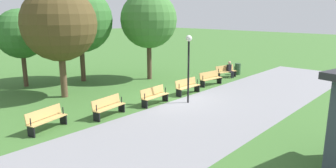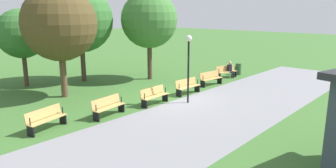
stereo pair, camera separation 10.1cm
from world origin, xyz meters
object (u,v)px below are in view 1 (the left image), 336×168
(person_seated, at_px, (230,69))
(lamp_post, at_px, (189,56))
(tree_3, at_px, (149,20))
(bench_3, at_px, (154,95))
(tree_2, at_px, (59,24))
(bench_0, at_px, (226,71))
(bench_4, at_px, (108,106))
(tree_4, at_px, (21,34))
(tree_1, at_px, (80,20))
(bench_1, at_px, (210,78))
(trash_bin, at_px, (238,69))
(bench_2, at_px, (187,86))
(bench_5, at_px, (46,119))

(person_seated, relative_size, lamp_post, 0.34)
(tree_3, bearing_deg, bench_3, 46.93)
(tree_2, height_order, tree_3, tree_3)
(bench_0, height_order, bench_4, same)
(bench_3, bearing_deg, tree_4, -76.52)
(bench_3, height_order, tree_1, tree_1)
(bench_1, distance_m, trash_bin, 4.37)
(bench_2, relative_size, lamp_post, 0.50)
(bench_0, height_order, tree_4, tree_4)
(bench_2, bearing_deg, bench_5, -2.62)
(tree_4, bearing_deg, bench_2, 120.97)
(tree_2, distance_m, tree_3, 6.66)
(tree_1, bearing_deg, trash_bin, 142.66)
(bench_2, distance_m, tree_3, 6.12)
(bench_2, bearing_deg, bench_0, -169.44)
(tree_1, bearing_deg, tree_3, 139.44)
(bench_0, height_order, trash_bin, bench_0)
(bench_3, distance_m, lamp_post, 2.74)
(person_seated, relative_size, tree_3, 0.20)
(bench_3, xyz_separation_m, tree_4, (2.60, -9.01, 2.90))
(tree_4, bearing_deg, bench_4, 88.78)
(bench_3, bearing_deg, bench_1, 179.99)
(bench_2, height_order, tree_3, tree_3)
(person_seated, height_order, lamp_post, lamp_post)
(bench_1, bearing_deg, tree_2, -22.09)
(tree_4, bearing_deg, tree_2, 93.85)
(bench_1, xyz_separation_m, tree_4, (8.20, -8.75, 2.90))
(bench_3, distance_m, trash_bin, 9.97)
(tree_4, bearing_deg, bench_0, 143.05)
(bench_3, xyz_separation_m, tree_1, (-0.81, -7.64, 3.71))
(lamp_post, xyz_separation_m, trash_bin, (-8.55, -1.82, -2.09))
(bench_2, xyz_separation_m, bench_5, (8.35, -0.77, 0.00))
(tree_2, xyz_separation_m, trash_bin, (-12.27, 4.17, -3.65))
(bench_1, relative_size, bench_3, 1.02)
(bench_0, distance_m, tree_4, 14.01)
(tree_4, height_order, trash_bin, tree_4)
(bench_4, bearing_deg, person_seated, 173.60)
(bench_4, height_order, trash_bin, bench_4)
(tree_4, bearing_deg, person_seated, 143.00)
(bench_1, xyz_separation_m, tree_1, (4.78, -7.38, 3.71))
(bench_0, height_order, person_seated, person_seated)
(bench_4, distance_m, tree_3, 9.14)
(bench_0, height_order, lamp_post, lamp_post)
(lamp_post, bearing_deg, bench_3, -39.25)
(bench_4, height_order, person_seated, person_seated)
(trash_bin, bearing_deg, tree_2, -18.75)
(bench_1, xyz_separation_m, bench_3, (5.60, 0.26, 0.00))
(tree_1, xyz_separation_m, tree_4, (3.42, -1.37, -0.81))
(bench_0, distance_m, trash_bin, 1.60)
(tree_3, distance_m, tree_4, 8.24)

